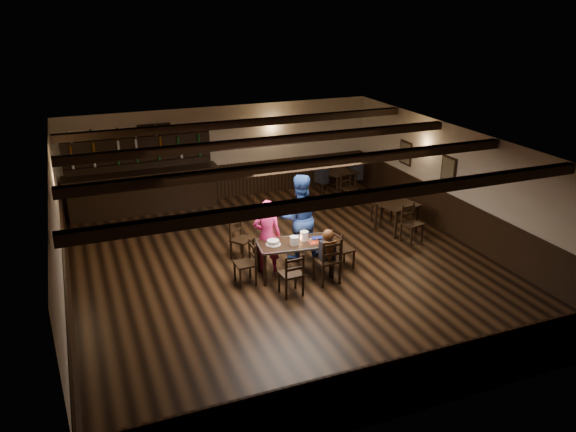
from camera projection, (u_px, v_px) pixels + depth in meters
name	position (u px, v px, depth m)	size (l,w,h in m)	color
ground	(287.00, 267.00, 12.34)	(10.00, 10.00, 0.00)	black
room_shell	(287.00, 191.00, 11.74)	(9.02, 10.02, 2.71)	beige
dining_table	(295.00, 246.00, 11.75)	(1.66, 0.98, 0.75)	black
chair_near_left	(293.00, 272.00, 10.95)	(0.45, 0.43, 0.91)	black
chair_near_right	(329.00, 258.00, 11.40)	(0.51, 0.49, 1.01)	black
chair_end_left	(248.00, 260.00, 11.48)	(0.41, 0.43, 0.89)	black
chair_end_right	(340.00, 247.00, 12.08)	(0.45, 0.46, 0.88)	black
chair_far_pushed	(239.00, 236.00, 12.58)	(0.59, 0.59, 0.93)	black
woman_pink	(267.00, 236.00, 11.90)	(0.59, 0.39, 1.62)	#D72891
man_blue	(299.00, 217.00, 12.41)	(0.96, 0.75, 1.98)	navy
seated_person	(328.00, 247.00, 11.38)	(0.31, 0.46, 0.76)	black
cake	(273.00, 243.00, 11.61)	(0.31, 0.31, 0.10)	white
plate_stack_a	(294.00, 241.00, 11.59)	(0.19, 0.19, 0.18)	white
plate_stack_b	(304.00, 236.00, 11.79)	(0.17, 0.17, 0.20)	white
tea_light	(298.00, 240.00, 11.79)	(0.05, 0.05, 0.06)	#A5A8AD
salt_shaker	(310.00, 241.00, 11.69)	(0.04, 0.04, 0.09)	silver
pepper_shaker	(317.00, 241.00, 11.70)	(0.04, 0.04, 0.10)	#A5A8AD
drink_glass	(306.00, 236.00, 11.87)	(0.08, 0.08, 0.12)	silver
menu_red	(316.00, 241.00, 11.76)	(0.33, 0.23, 0.00)	maroon
menu_blue	(320.00, 238.00, 11.93)	(0.34, 0.24, 0.00)	navy
bar_counter	(143.00, 186.00, 15.33)	(4.13, 0.70, 2.20)	black
back_table_a	(397.00, 207.00, 14.00)	(1.03, 1.03, 0.75)	black
back_table_b	(339.00, 175.00, 16.56)	(1.00, 1.00, 0.75)	black
bg_patron_left	(322.00, 170.00, 16.30)	(0.33, 0.43, 0.79)	black
bg_patron_right	(357.00, 165.00, 16.66)	(0.24, 0.39, 0.82)	black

